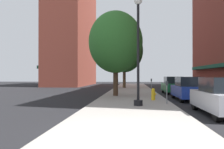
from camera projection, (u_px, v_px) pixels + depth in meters
ground_plane at (171, 93)px, 24.45m from camera, size 90.00×90.00×0.00m
sidewalk_slab at (132, 91)px, 25.78m from camera, size 4.80×50.00×0.12m
building_far_background at (73, 36)px, 44.71m from camera, size 6.80×18.00×18.55m
lamppost at (138, 49)px, 12.94m from camera, size 0.48×0.48×5.90m
fire_hydrant at (153, 94)px, 15.86m from camera, size 0.33×0.26×0.79m
parking_meter_near at (167, 89)px, 13.88m from camera, size 0.14×0.09×1.31m
parking_meter_far at (151, 83)px, 25.21m from camera, size 0.14×0.09×1.31m
tree_near at (124, 51)px, 32.60m from camera, size 5.09×5.09×7.95m
tree_mid at (116, 42)px, 19.48m from camera, size 4.38×4.38×6.88m
car_silver at (223, 97)px, 10.46m from camera, size 1.80×4.30×1.66m
car_blue at (189, 89)px, 16.85m from camera, size 1.80×4.30×1.66m
car_green at (173, 85)px, 23.18m from camera, size 1.80×4.30×1.66m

